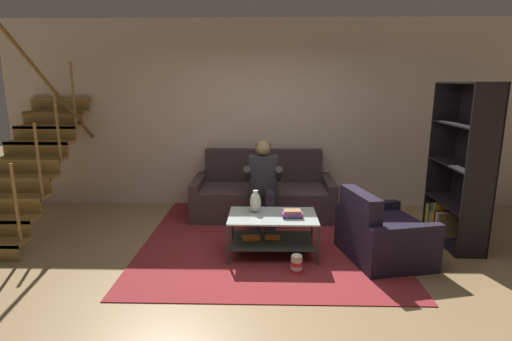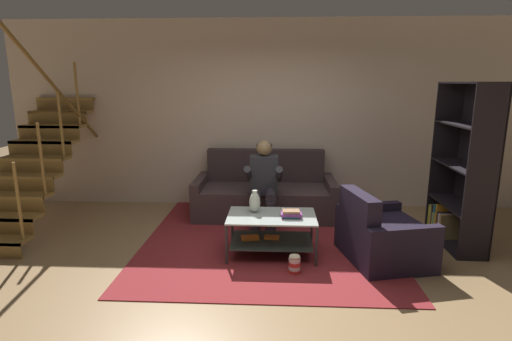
{
  "view_description": "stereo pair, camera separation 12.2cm",
  "coord_description": "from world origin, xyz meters",
  "px_view_note": "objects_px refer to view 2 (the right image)",
  "views": [
    {
      "loc": [
        -0.11,
        -3.87,
        1.95
      ],
      "look_at": [
        -0.22,
        0.9,
        0.9
      ],
      "focal_mm": 28.0,
      "sensor_mm": 36.0,
      "label": 1
    },
    {
      "loc": [
        0.02,
        -3.86,
        1.95
      ],
      "look_at": [
        -0.22,
        0.9,
        0.9
      ],
      "focal_mm": 28.0,
      "sensor_mm": 36.0,
      "label": 2
    }
  ],
  "objects_px": {
    "vase": "(255,202)",
    "armchair": "(381,237)",
    "book_stack": "(291,214)",
    "bookshelf": "(462,181)",
    "popcorn_tub": "(294,264)",
    "coffee_table": "(271,228)",
    "person_seated_center": "(264,181)",
    "couch": "(265,195)"
  },
  "relations": [
    {
      "from": "vase",
      "to": "armchair",
      "type": "bearing_deg",
      "value": -7.82
    },
    {
      "from": "vase",
      "to": "book_stack",
      "type": "bearing_deg",
      "value": -21.89
    },
    {
      "from": "book_stack",
      "to": "armchair",
      "type": "bearing_deg",
      "value": -1.56
    },
    {
      "from": "bookshelf",
      "to": "popcorn_tub",
      "type": "height_order",
      "value": "bookshelf"
    },
    {
      "from": "coffee_table",
      "to": "armchair",
      "type": "distance_m",
      "value": 1.24
    },
    {
      "from": "vase",
      "to": "popcorn_tub",
      "type": "bearing_deg",
      "value": -52.04
    },
    {
      "from": "book_stack",
      "to": "coffee_table",
      "type": "bearing_deg",
      "value": 165.52
    },
    {
      "from": "person_seated_center",
      "to": "coffee_table",
      "type": "height_order",
      "value": "person_seated_center"
    },
    {
      "from": "bookshelf",
      "to": "armchair",
      "type": "distance_m",
      "value": 1.34
    },
    {
      "from": "armchair",
      "to": "book_stack",
      "type": "bearing_deg",
      "value": 178.44
    },
    {
      "from": "couch",
      "to": "popcorn_tub",
      "type": "relative_size",
      "value": 9.89
    },
    {
      "from": "vase",
      "to": "couch",
      "type": "bearing_deg",
      "value": 86.43
    },
    {
      "from": "couch",
      "to": "armchair",
      "type": "relative_size",
      "value": 1.87
    },
    {
      "from": "popcorn_tub",
      "to": "bookshelf",
      "type": "bearing_deg",
      "value": 25.23
    },
    {
      "from": "coffee_table",
      "to": "book_stack",
      "type": "relative_size",
      "value": 4.35
    },
    {
      "from": "vase",
      "to": "bookshelf",
      "type": "bearing_deg",
      "value": 9.06
    },
    {
      "from": "book_stack",
      "to": "bookshelf",
      "type": "bearing_deg",
      "value": 15.22
    },
    {
      "from": "person_seated_center",
      "to": "armchair",
      "type": "height_order",
      "value": "person_seated_center"
    },
    {
      "from": "bookshelf",
      "to": "book_stack",
      "type": "bearing_deg",
      "value": -164.78
    },
    {
      "from": "vase",
      "to": "book_stack",
      "type": "xyz_separation_m",
      "value": [
        0.42,
        -0.17,
        -0.08
      ]
    },
    {
      "from": "couch",
      "to": "bookshelf",
      "type": "xyz_separation_m",
      "value": [
        2.43,
        -0.91,
        0.48
      ]
    },
    {
      "from": "person_seated_center",
      "to": "book_stack",
      "type": "height_order",
      "value": "person_seated_center"
    },
    {
      "from": "vase",
      "to": "person_seated_center",
      "type": "bearing_deg",
      "value": 83.84
    },
    {
      "from": "couch",
      "to": "vase",
      "type": "xyz_separation_m",
      "value": [
        -0.08,
        -1.31,
        0.29
      ]
    },
    {
      "from": "book_stack",
      "to": "popcorn_tub",
      "type": "height_order",
      "value": "book_stack"
    },
    {
      "from": "vase",
      "to": "popcorn_tub",
      "type": "xyz_separation_m",
      "value": [
        0.45,
        -0.57,
        -0.49
      ]
    },
    {
      "from": "couch",
      "to": "book_stack",
      "type": "bearing_deg",
      "value": -77.18
    },
    {
      "from": "armchair",
      "to": "coffee_table",
      "type": "bearing_deg",
      "value": 176.01
    },
    {
      "from": "armchair",
      "to": "popcorn_tub",
      "type": "height_order",
      "value": "armchair"
    },
    {
      "from": "couch",
      "to": "person_seated_center",
      "type": "xyz_separation_m",
      "value": [
        -0.0,
        -0.56,
        0.35
      ]
    },
    {
      "from": "person_seated_center",
      "to": "armchair",
      "type": "relative_size",
      "value": 1.08
    },
    {
      "from": "couch",
      "to": "book_stack",
      "type": "height_order",
      "value": "couch"
    },
    {
      "from": "book_stack",
      "to": "person_seated_center",
      "type": "bearing_deg",
      "value": 110.0
    },
    {
      "from": "vase",
      "to": "bookshelf",
      "type": "xyz_separation_m",
      "value": [
        2.51,
        0.4,
        0.19
      ]
    },
    {
      "from": "vase",
      "to": "bookshelf",
      "type": "distance_m",
      "value": 2.55
    },
    {
      "from": "armchair",
      "to": "popcorn_tub",
      "type": "relative_size",
      "value": 5.29
    },
    {
      "from": "couch",
      "to": "coffee_table",
      "type": "distance_m",
      "value": 1.43
    },
    {
      "from": "armchair",
      "to": "person_seated_center",
      "type": "bearing_deg",
      "value": 144.62
    },
    {
      "from": "coffee_table",
      "to": "bookshelf",
      "type": "distance_m",
      "value": 2.42
    },
    {
      "from": "coffee_table",
      "to": "popcorn_tub",
      "type": "relative_size",
      "value": 4.82
    },
    {
      "from": "coffee_table",
      "to": "popcorn_tub",
      "type": "xyz_separation_m",
      "value": [
        0.25,
        -0.46,
        -0.21
      ]
    },
    {
      "from": "person_seated_center",
      "to": "book_stack",
      "type": "relative_size",
      "value": 5.18
    }
  ]
}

